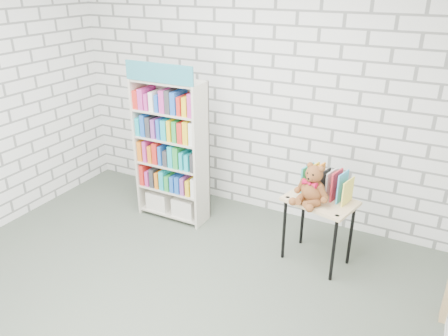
% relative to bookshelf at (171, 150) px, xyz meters
% --- Properties ---
extents(ground, '(4.50, 4.50, 0.00)m').
position_rel_bookshelf_xyz_m(ground, '(0.67, -1.36, -0.82)').
color(ground, '#4A5346').
rests_on(ground, ground).
extents(room_shell, '(4.52, 4.02, 2.81)m').
position_rel_bookshelf_xyz_m(room_shell, '(0.67, -1.36, 0.96)').
color(room_shell, silver).
rests_on(room_shell, ground).
extents(bookshelf, '(0.80, 0.31, 1.80)m').
position_rel_bookshelf_xyz_m(bookshelf, '(0.00, 0.00, 0.00)').
color(bookshelf, beige).
rests_on(bookshelf, ground).
extents(display_table, '(0.71, 0.57, 0.68)m').
position_rel_bookshelf_xyz_m(display_table, '(1.72, -0.11, -0.24)').
color(display_table, '#D9B382').
rests_on(display_table, ground).
extents(table_books, '(0.47, 0.29, 0.26)m').
position_rel_bookshelf_xyz_m(table_books, '(1.74, -0.01, -0.01)').
color(table_books, teal).
rests_on(table_books, display_table).
extents(teddy_bear, '(0.34, 0.33, 0.37)m').
position_rel_bookshelf_xyz_m(teddy_bear, '(1.65, -0.20, 0.01)').
color(teddy_bear, brown).
rests_on(teddy_bear, display_table).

